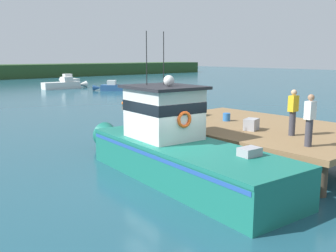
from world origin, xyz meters
name	(u,v)px	position (x,y,z in m)	size (l,w,h in m)	color
ground_plane	(169,178)	(0.00, 0.00, 0.00)	(200.00, 200.00, 0.00)	#1E4C5B
dock	(258,128)	(4.80, 0.00, 1.07)	(6.00, 9.00, 1.20)	#4C3D2D
main_fishing_boat	(175,147)	(0.25, 0.00, 1.01)	(3.26, 9.93, 4.80)	#196B5B
crate_single_by_cleat	(197,111)	(4.73, 3.39, 1.40)	(0.60, 0.44, 0.40)	#2D8442
crate_single_far	(251,124)	(3.76, -0.45, 1.42)	(0.60, 0.44, 0.44)	#9E9EA3
crate_stack_near_edge	(159,116)	(2.41, 3.44, 1.40)	(0.60, 0.44, 0.39)	#3370B2
bait_bucket	(227,117)	(4.63, 1.51, 1.37)	(0.32, 0.32, 0.34)	#2866B2
deckhand_by_the_boat	(310,119)	(2.92, -3.24, 2.06)	(0.36, 0.22, 1.63)	#383842
deckhand_further_back	(293,111)	(4.02, -2.00, 2.06)	(0.36, 0.22, 1.63)	#383842
moored_boat_far_left	(69,80)	(17.53, 42.46, 0.47)	(1.74, 5.48, 1.38)	silver
moored_boat_outer_mooring	(64,85)	(13.08, 34.69, 0.49)	(5.66, 1.58, 1.43)	silver
moored_boat_far_right	(115,87)	(16.16, 28.13, 0.41)	(4.17, 3.84, 1.20)	#285184
mooring_buoy_inshore	(124,103)	(9.53, 16.60, 0.17)	(0.35, 0.35, 0.35)	#EA5B19
mooring_buoy_channel_marker	(193,113)	(9.78, 8.79, 0.24)	(0.47, 0.47, 0.47)	#EA5B19
mooring_buoy_outer	(180,106)	(11.51, 11.89, 0.21)	(0.42, 0.42, 0.42)	silver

